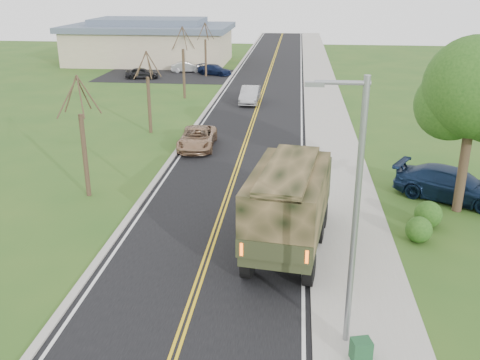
# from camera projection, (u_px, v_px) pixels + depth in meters

# --- Properties ---
(ground) EXTENTS (160.00, 160.00, 0.00)m
(ground) POSITION_uv_depth(u_px,v_px,m) (185.00, 321.00, 17.04)
(ground) COLOR #284F1A
(ground) RESTS_ON ground
(road) EXTENTS (8.00, 120.00, 0.01)m
(road) POSITION_uv_depth(u_px,v_px,m) (264.00, 87.00, 54.29)
(road) COLOR black
(road) RESTS_ON ground
(curb_right) EXTENTS (0.30, 120.00, 0.12)m
(curb_right) POSITION_uv_depth(u_px,v_px,m) (305.00, 88.00, 53.86)
(curb_right) COLOR #9E998E
(curb_right) RESTS_ON ground
(sidewalk_right) EXTENTS (3.20, 120.00, 0.10)m
(sidewalk_right) POSITION_uv_depth(u_px,v_px,m) (323.00, 88.00, 53.70)
(sidewalk_right) COLOR #9E998E
(sidewalk_right) RESTS_ON ground
(curb_left) EXTENTS (0.30, 120.00, 0.10)m
(curb_left) POSITION_uv_depth(u_px,v_px,m) (224.00, 86.00, 54.69)
(curb_left) COLOR #9E998E
(curb_left) RESTS_ON ground
(street_light) EXTENTS (1.65, 0.22, 8.00)m
(street_light) POSITION_uv_depth(u_px,v_px,m) (353.00, 207.00, 14.54)
(street_light) COLOR gray
(street_light) RESTS_ON ground
(leafy_tree) EXTENTS (4.83, 4.50, 8.10)m
(leafy_tree) POSITION_uv_depth(u_px,v_px,m) (474.00, 95.00, 23.35)
(leafy_tree) COLOR #38281C
(leafy_tree) RESTS_ON ground
(bare_tree_a) EXTENTS (1.93, 2.26, 6.08)m
(bare_tree_a) POSITION_uv_depth(u_px,v_px,m) (84.00, 146.00, 26.13)
(bare_tree_a) COLOR #38281C
(bare_tree_a) RESTS_ON ground
(bare_tree_b) EXTENTS (1.83, 2.14, 5.73)m
(bare_tree_b) POSITION_uv_depth(u_px,v_px,m) (149.00, 98.00, 37.36)
(bare_tree_b) COLOR #38281C
(bare_tree_b) RESTS_ON ground
(bare_tree_c) EXTENTS (2.04, 2.39, 6.42)m
(bare_tree_c) POSITION_uv_depth(u_px,v_px,m) (184.00, 68.00, 48.43)
(bare_tree_c) COLOR #38281C
(bare_tree_c) RESTS_ON ground
(bare_tree_d) EXTENTS (1.88, 2.20, 5.91)m
(bare_tree_d) POSITION_uv_depth(u_px,v_px,m) (206.00, 53.00, 59.68)
(bare_tree_d) COLOR #38281C
(bare_tree_d) RESTS_ON ground
(commercial_building) EXTENTS (25.50, 21.50, 5.65)m
(commercial_building) POSITION_uv_depth(u_px,v_px,m) (150.00, 42.00, 69.81)
(commercial_building) COLOR tan
(commercial_building) RESTS_ON ground
(military_truck) EXTENTS (3.57, 7.77, 3.74)m
(military_truck) POSITION_uv_depth(u_px,v_px,m) (290.00, 200.00, 20.93)
(military_truck) COLOR black
(military_truck) RESTS_ON ground
(suv_champagne) EXTENTS (2.42, 4.86, 1.32)m
(suv_champagne) POSITION_uv_depth(u_px,v_px,m) (197.00, 138.00, 34.47)
(suv_champagne) COLOR #926F52
(suv_champagne) RESTS_ON ground
(sedan_silver) EXTENTS (1.61, 4.44, 1.46)m
(sedan_silver) POSITION_uv_depth(u_px,v_px,m) (250.00, 95.00, 47.12)
(sedan_silver) COLOR #A5A5AA
(sedan_silver) RESTS_ON ground
(pickup_navy) EXTENTS (5.91, 4.61, 1.60)m
(pickup_navy) POSITION_uv_depth(u_px,v_px,m) (452.00, 185.00, 26.23)
(pickup_navy) COLOR #0F1F3A
(pickup_navy) RESTS_ON ground
(utility_box_far) EXTENTS (0.65, 0.58, 0.65)m
(utility_box_far) POSITION_uv_depth(u_px,v_px,m) (361.00, 350.00, 15.07)
(utility_box_far) COLOR #194625
(utility_box_far) RESTS_ON sidewalk_right
(lot_car_dark) EXTENTS (3.80, 2.00, 1.23)m
(lot_car_dark) POSITION_uv_depth(u_px,v_px,m) (142.00, 73.00, 58.91)
(lot_car_dark) COLOR black
(lot_car_dark) RESTS_ON ground
(lot_car_silver) EXTENTS (3.86, 1.99, 1.21)m
(lot_car_silver) POSITION_uv_depth(u_px,v_px,m) (187.00, 67.00, 63.13)
(lot_car_silver) COLOR silver
(lot_car_silver) RESTS_ON ground
(lot_car_navy) EXTENTS (4.38, 3.04, 1.18)m
(lot_car_navy) POSITION_uv_depth(u_px,v_px,m) (215.00, 70.00, 61.28)
(lot_car_navy) COLOR #0F1938
(lot_car_navy) RESTS_ON ground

